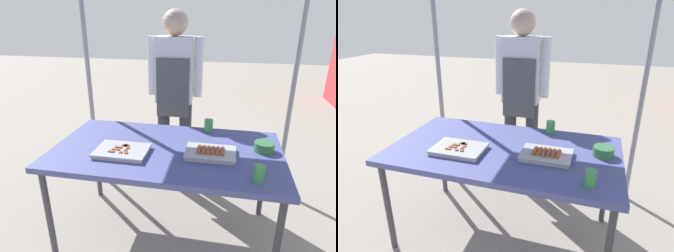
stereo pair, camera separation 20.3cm
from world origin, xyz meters
The scene contains 8 objects.
ground_plane centered at (0.00, 0.00, 0.00)m, with size 18.00×18.00×0.00m, color gray.
stall_table centered at (0.00, 0.00, 0.70)m, with size 1.60×0.90×0.75m.
tray_grilled_sausages centered at (0.31, -0.05, 0.77)m, with size 0.33×0.24×0.05m.
tray_meat_skewers centered at (-0.28, -0.14, 0.77)m, with size 0.36×0.26×0.04m.
condiment_bowl centered at (0.67, 0.09, 0.78)m, with size 0.14×0.14×0.06m, color #33723F.
drink_cup_near_edge centered at (0.60, -0.31, 0.80)m, with size 0.06×0.06×0.10m, color #3F994C.
drink_cup_by_wok centered at (0.27, 0.38, 0.80)m, with size 0.07×0.07×0.10m, color #3F994C.
vendor_woman centered at (-0.10, 0.84, 1.00)m, with size 0.52×0.24×1.68m.
Camera 1 is at (0.38, -1.81, 1.64)m, focal length 30.86 mm.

